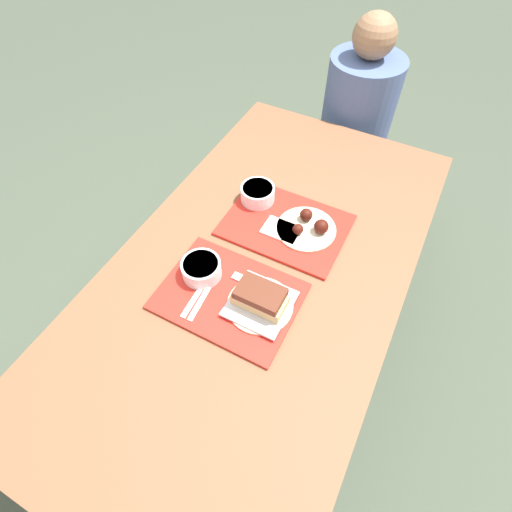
{
  "coord_description": "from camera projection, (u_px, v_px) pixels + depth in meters",
  "views": [
    {
      "loc": [
        0.35,
        -0.71,
        1.82
      ],
      "look_at": [
        -0.02,
        -0.0,
        0.78
      ],
      "focal_mm": 28.0,
      "sensor_mm": 36.0,
      "label": 1
    }
  ],
  "objects": [
    {
      "name": "person_seated_across",
      "position": [
        359.0,
        104.0,
        1.93
      ],
      "size": [
        0.35,
        0.35,
        0.7
      ],
      "color": "#4C6093",
      "rests_on": "picnic_bench_far"
    },
    {
      "name": "napkin_far",
      "position": [
        280.0,
        230.0,
        1.41
      ],
      "size": [
        0.13,
        0.09,
        0.01
      ],
      "color": "white",
      "rests_on": "tray_far"
    },
    {
      "name": "condiment_packet",
      "position": [
        238.0,
        277.0,
        1.29
      ],
      "size": [
        0.04,
        0.03,
        0.01
      ],
      "color": "#A59E93",
      "rests_on": "tray_near"
    },
    {
      "name": "tray_near",
      "position": [
        229.0,
        296.0,
        1.26
      ],
      "size": [
        0.43,
        0.32,
        0.01
      ],
      "color": "red",
      "rests_on": "picnic_table"
    },
    {
      "name": "brisket_sandwich_plate",
      "position": [
        260.0,
        300.0,
        1.2
      ],
      "size": [
        0.2,
        0.2,
        0.08
      ],
      "color": "beige",
      "rests_on": "tray_near"
    },
    {
      "name": "picnic_bench_far",
      "position": [
        349.0,
        163.0,
        2.21
      ],
      "size": [
        0.88,
        0.28,
        0.45
      ],
      "color": "brown",
      "rests_on": "ground_plane"
    },
    {
      "name": "plastic_knife_near",
      "position": [
        202.0,
        298.0,
        1.24
      ],
      "size": [
        0.03,
        0.17,
        0.0
      ],
      "color": "white",
      "rests_on": "tray_near"
    },
    {
      "name": "ground_plane",
      "position": [
        259.0,
        355.0,
        1.92
      ],
      "size": [
        12.0,
        12.0,
        0.0
      ],
      "primitive_type": "plane",
      "color": "#424C3D"
    },
    {
      "name": "plastic_fork_near",
      "position": [
        196.0,
        295.0,
        1.25
      ],
      "size": [
        0.03,
        0.17,
        0.0
      ],
      "color": "white",
      "rests_on": "tray_near"
    },
    {
      "name": "picnic_table",
      "position": [
        261.0,
        279.0,
        1.4
      ],
      "size": [
        0.93,
        1.74,
        0.74
      ],
      "color": "brown",
      "rests_on": "ground_plane"
    },
    {
      "name": "tray_far",
      "position": [
        285.0,
        225.0,
        1.44
      ],
      "size": [
        0.43,
        0.32,
        0.01
      ],
      "color": "red",
      "rests_on": "picnic_table"
    },
    {
      "name": "wings_plate_far",
      "position": [
        309.0,
        226.0,
        1.41
      ],
      "size": [
        0.21,
        0.21,
        0.06
      ],
      "color": "beige",
      "rests_on": "tray_far"
    },
    {
      "name": "bowl_coleslaw_near",
      "position": [
        201.0,
        268.0,
        1.27
      ],
      "size": [
        0.13,
        0.13,
        0.06
      ],
      "color": "silver",
      "rests_on": "tray_near"
    },
    {
      "name": "bowl_coleslaw_far",
      "position": [
        258.0,
        193.0,
        1.48
      ],
      "size": [
        0.13,
        0.13,
        0.06
      ],
      "color": "silver",
      "rests_on": "tray_far"
    }
  ]
}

